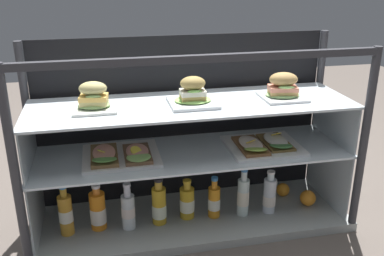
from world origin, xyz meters
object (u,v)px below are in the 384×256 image
at_px(open_sandwich_tray_right_of_center, 264,145).
at_px(orange_fruit_near_left_post, 308,198).
at_px(plated_roll_sandwich_right_of_center, 192,95).
at_px(orange_fruit_beside_bottles, 283,190).
at_px(juice_bottle_near_post, 187,202).
at_px(juice_bottle_back_center, 214,201).
at_px(plated_roll_sandwich_far_right, 94,99).
at_px(juice_bottle_front_left_end, 159,206).
at_px(juice_bottle_tucked_behind, 243,196).
at_px(juice_bottle_front_fourth, 98,211).
at_px(juice_bottle_back_right, 128,210).
at_px(open_sandwich_tray_near_right_corner, 121,155).
at_px(plated_roll_sandwich_far_left, 283,88).
at_px(juice_bottle_back_left, 66,214).
at_px(juice_bottle_front_middle, 270,195).

distance_m(open_sandwich_tray_right_of_center, orange_fruit_near_left_post, 0.41).
bearing_deg(orange_fruit_near_left_post, open_sandwich_tray_right_of_center, -179.92).
bearing_deg(plated_roll_sandwich_right_of_center, orange_fruit_near_left_post, -1.56).
height_order(plated_roll_sandwich_right_of_center, orange_fruit_beside_bottles, plated_roll_sandwich_right_of_center).
relative_size(juice_bottle_near_post, juice_bottle_back_center, 0.94).
height_order(plated_roll_sandwich_far_right, juice_bottle_front_left_end, plated_roll_sandwich_far_right).
height_order(orange_fruit_beside_bottles, orange_fruit_near_left_post, orange_fruit_near_left_post).
height_order(juice_bottle_near_post, juice_bottle_tucked_behind, juice_bottle_tucked_behind).
height_order(juice_bottle_front_fourth, orange_fruit_near_left_post, juice_bottle_front_fourth).
bearing_deg(juice_bottle_back_right, open_sandwich_tray_near_right_corner, 118.23).
bearing_deg(juice_bottle_back_center, juice_bottle_front_left_end, 179.85).
bearing_deg(juice_bottle_back_center, open_sandwich_tray_right_of_center, -0.37).
distance_m(plated_roll_sandwich_far_left, juice_bottle_tucked_behind, 0.55).
height_order(juice_bottle_back_left, juice_bottle_front_middle, juice_bottle_back_left).
xyz_separation_m(plated_roll_sandwich_far_right, juice_bottle_front_fourth, (-0.02, -0.02, -0.53)).
xyz_separation_m(juice_bottle_front_left_end, orange_fruit_near_left_post, (0.76, -0.00, -0.05)).
distance_m(juice_bottle_tucked_behind, juice_bottle_front_middle, 0.13).
distance_m(plated_roll_sandwich_right_of_center, open_sandwich_tray_near_right_corner, 0.41).
relative_size(plated_roll_sandwich_far_left, juice_bottle_front_fourth, 0.85).
bearing_deg(plated_roll_sandwich_far_left, juice_bottle_back_left, -179.07).
bearing_deg(juice_bottle_front_left_end, juice_bottle_back_left, 180.00).
distance_m(plated_roll_sandwich_right_of_center, orange_fruit_near_left_post, 0.83).
bearing_deg(juice_bottle_near_post, open_sandwich_tray_near_right_corner, -179.76).
distance_m(juice_bottle_front_fourth, orange_fruit_near_left_post, 1.04).
height_order(juice_bottle_near_post, orange_fruit_beside_bottles, juice_bottle_near_post).
height_order(plated_roll_sandwich_far_right, juice_bottle_front_fourth, plated_roll_sandwich_far_right).
height_order(juice_bottle_front_fourth, orange_fruit_beside_bottles, juice_bottle_front_fourth).
height_order(plated_roll_sandwich_right_of_center, open_sandwich_tray_near_right_corner, plated_roll_sandwich_right_of_center).
distance_m(open_sandwich_tray_right_of_center, juice_bottle_front_middle, 0.27).
xyz_separation_m(plated_roll_sandwich_right_of_center, juice_bottle_front_left_end, (-0.16, -0.01, -0.53)).
bearing_deg(plated_roll_sandwich_far_right, plated_roll_sandwich_right_of_center, -2.28).
xyz_separation_m(juice_bottle_back_left, juice_bottle_front_middle, (0.96, -0.02, -0.01)).
relative_size(open_sandwich_tray_near_right_corner, juice_bottle_back_center, 1.62).
bearing_deg(juice_bottle_front_left_end, open_sandwich_tray_right_of_center, -0.25).
xyz_separation_m(plated_roll_sandwich_far_right, juice_bottle_front_left_end, (0.26, -0.03, -0.53)).
xyz_separation_m(juice_bottle_back_center, juice_bottle_tucked_behind, (0.14, -0.01, 0.02)).
relative_size(plated_roll_sandwich_far_left, juice_bottle_back_center, 0.91).
relative_size(open_sandwich_tray_right_of_center, juice_bottle_near_post, 1.71).
height_order(open_sandwich_tray_right_of_center, juice_bottle_back_center, open_sandwich_tray_right_of_center).
bearing_deg(orange_fruit_beside_bottles, juice_bottle_back_left, -174.05).
xyz_separation_m(open_sandwich_tray_near_right_corner, orange_fruit_beside_bottles, (0.84, 0.10, -0.32)).
height_order(plated_roll_sandwich_far_left, open_sandwich_tray_near_right_corner, plated_roll_sandwich_far_left).
relative_size(open_sandwich_tray_near_right_corner, juice_bottle_front_middle, 1.55).
distance_m(juice_bottle_front_left_end, orange_fruit_near_left_post, 0.76).
distance_m(plated_roll_sandwich_far_left, juice_bottle_front_middle, 0.53).
relative_size(plated_roll_sandwich_far_right, orange_fruit_beside_bottles, 2.60).
height_order(juice_bottle_back_left, juice_bottle_front_fourth, juice_bottle_back_left).
bearing_deg(juice_bottle_front_fourth, plated_roll_sandwich_far_left, 0.10).
distance_m(juice_bottle_front_fourth, juice_bottle_back_center, 0.55).
relative_size(juice_bottle_back_right, juice_bottle_front_left_end, 0.98).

